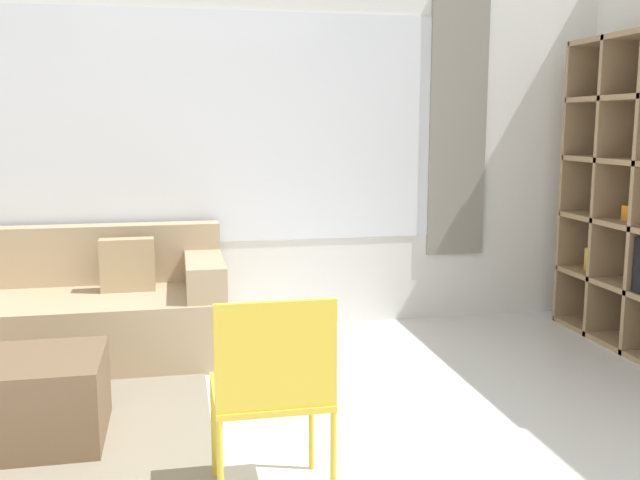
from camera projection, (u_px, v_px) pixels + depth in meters
wall_back at (224, 142)px, 5.02m from camera, size 6.88×0.11×2.70m
couch_main at (72, 312)px, 4.52m from camera, size 1.92×0.89×0.81m
ottoman at (26, 400)px, 3.33m from camera, size 0.71×0.59×0.41m
folding_chair at (272, 383)px, 2.68m from camera, size 0.44×0.46×0.86m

